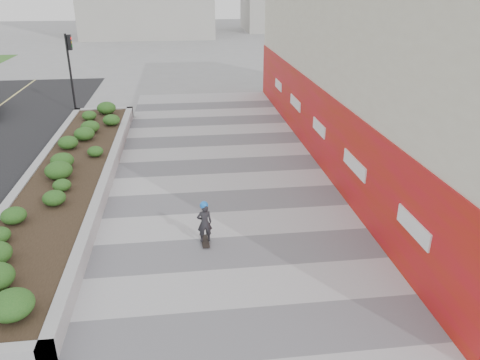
% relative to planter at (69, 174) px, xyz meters
% --- Properties ---
extents(ground, '(160.00, 160.00, 0.00)m').
position_rel_planter_xyz_m(ground, '(5.50, -7.00, -0.42)').
color(ground, gray).
rests_on(ground, ground).
extents(walkway, '(8.00, 36.00, 0.01)m').
position_rel_planter_xyz_m(walkway, '(5.50, -4.00, -0.41)').
color(walkway, '#A8A8AD').
rests_on(walkway, ground).
extents(building, '(6.04, 24.08, 8.00)m').
position_rel_planter_xyz_m(building, '(12.48, 1.98, 3.56)').
color(building, beige).
rests_on(building, ground).
extents(planter, '(3.00, 18.00, 0.90)m').
position_rel_planter_xyz_m(planter, '(0.00, 0.00, 0.00)').
color(planter, '#9E9EA0').
rests_on(planter, ground).
extents(traffic_signal_near, '(0.33, 0.28, 4.20)m').
position_rel_planter_xyz_m(traffic_signal_near, '(-1.73, 10.50, 2.34)').
color(traffic_signal_near, black).
rests_on(traffic_signal_near, ground).
extents(manhole_cover, '(0.44, 0.44, 0.01)m').
position_rel_planter_xyz_m(manhole_cover, '(6.00, -4.00, -0.42)').
color(manhole_cover, '#595654').
rests_on(manhole_cover, ground).
extents(skateboarder, '(0.46, 0.73, 1.31)m').
position_rel_planter_xyz_m(skateboarder, '(4.62, -4.64, 0.25)').
color(skateboarder, beige).
rests_on(skateboarder, ground).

